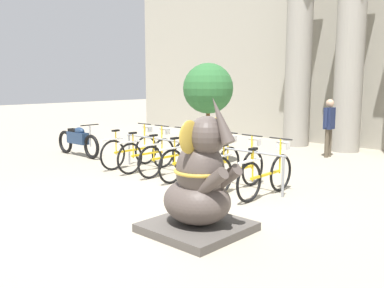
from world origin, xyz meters
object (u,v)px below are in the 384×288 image
(potted_tree, at_px, (208,93))
(person_pedestrian, at_px, (329,123))
(bicycle_2, at_px, (169,156))
(bicycle_4, at_px, (214,164))
(bicycle_5, at_px, (238,169))
(bicycle_0, at_px, (131,150))
(motorcycle, at_px, (78,140))
(elephant_statue, at_px, (200,187))
(bicycle_6, at_px, (267,174))
(bicycle_1, at_px, (148,153))
(bicycle_3, at_px, (190,160))

(potted_tree, bearing_deg, person_pedestrian, 59.82)
(bicycle_2, relative_size, bicycle_4, 1.00)
(bicycle_4, relative_size, bicycle_5, 1.00)
(bicycle_0, xyz_separation_m, motorcycle, (-2.23, -0.07, 0.03))
(bicycle_4, height_order, bicycle_5, same)
(elephant_statue, bearing_deg, person_pedestrian, 101.37)
(bicycle_4, distance_m, bicycle_6, 1.30)
(bicycle_0, relative_size, bicycle_4, 1.00)
(person_pedestrian, distance_m, potted_tree, 3.57)
(elephant_statue, bearing_deg, bicycle_0, 152.55)
(bicycle_5, bearing_deg, potted_tree, 143.97)
(bicycle_6, bearing_deg, bicycle_0, 179.97)
(elephant_statue, distance_m, person_pedestrian, 6.86)
(bicycle_1, bearing_deg, bicycle_6, 0.19)
(bicycle_1, relative_size, motorcycle, 0.88)
(bicycle_0, bearing_deg, bicycle_1, -1.13)
(elephant_statue, distance_m, potted_tree, 4.97)
(bicycle_0, relative_size, bicycle_2, 1.00)
(bicycle_3, relative_size, bicycle_5, 1.00)
(bicycle_5, height_order, potted_tree, potted_tree)
(bicycle_5, bearing_deg, elephant_statue, -65.50)
(bicycle_0, distance_m, bicycle_2, 1.30)
(person_pedestrian, bearing_deg, elephant_statue, -78.63)
(bicycle_3, xyz_separation_m, bicycle_6, (1.94, -0.02, 0.00))
(bicycle_4, height_order, person_pedestrian, person_pedestrian)
(bicycle_6, relative_size, elephant_statue, 0.90)
(bicycle_2, bearing_deg, bicycle_5, -0.79)
(bicycle_1, distance_m, bicycle_5, 2.59)
(bicycle_6, xyz_separation_m, motorcycle, (-6.11, -0.07, 0.03))
(bicycle_2, relative_size, potted_tree, 0.69)
(bicycle_2, relative_size, bicycle_5, 1.00)
(bicycle_4, bearing_deg, potted_tree, 134.69)
(bicycle_5, height_order, bicycle_6, same)
(bicycle_2, height_order, elephant_statue, elephant_statue)
(bicycle_0, relative_size, bicycle_6, 1.00)
(bicycle_6, bearing_deg, bicycle_3, 179.45)
(potted_tree, bearing_deg, bicycle_6, -29.06)
(bicycle_4, distance_m, motorcycle, 4.82)
(bicycle_4, xyz_separation_m, bicycle_6, (1.30, -0.06, 0.00))
(bicycle_1, xyz_separation_m, bicycle_5, (2.59, 0.01, 0.00))
(potted_tree, bearing_deg, motorcycle, -154.71)
(potted_tree, bearing_deg, bicycle_1, -108.01)
(bicycle_0, distance_m, person_pedestrian, 5.39)
(bicycle_3, height_order, person_pedestrian, person_pedestrian)
(bicycle_3, relative_size, bicycle_6, 1.00)
(bicycle_1, distance_m, potted_tree, 2.11)
(bicycle_1, bearing_deg, potted_tree, 71.99)
(person_pedestrian, bearing_deg, bicycle_4, -93.84)
(motorcycle, bearing_deg, bicycle_2, 1.60)
(elephant_statue, bearing_deg, bicycle_2, 142.89)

